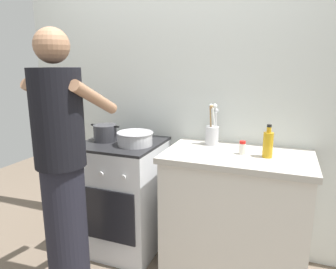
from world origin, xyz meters
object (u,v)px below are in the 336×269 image
Objects in this scene: utensil_crock at (212,133)px; oil_bottle at (268,144)px; mixing_bowl at (135,138)px; spice_bottle at (242,148)px; person at (63,171)px; stove_range at (124,195)px; pot at (105,133)px.

oil_bottle is at bearing -24.25° from utensil_crock.
utensil_crock reaches higher than mixing_bowl.
spice_bottle is 1.18m from person.
person is at bearing -151.77° from oil_bottle.
stove_range is 0.89m from utensil_crock.
stove_range is 0.53× the size of person.
pot is 1.07m from spice_bottle.
spice_bottle is at bearing -34.74° from utensil_crock.
mixing_bowl is at bearing -176.54° from spice_bottle.
mixing_bowl is 0.95m from oil_bottle.
spice_bottle is 0.17m from oil_bottle.
stove_range is 4.11× the size of oil_bottle.
person reaches higher than mixing_bowl.
oil_bottle is at bearing -4.55° from spice_bottle.
spice_bottle is 0.42× the size of oil_bottle.
spice_bottle is 0.05× the size of person.
utensil_crock is 0.31m from spice_bottle.
oil_bottle is 1.31m from person.
oil_bottle reaches higher than spice_bottle.
utensil_crock is 1.44× the size of oil_bottle.
spice_bottle is at bearing 175.45° from oil_bottle.
stove_range is 1.05m from spice_bottle.
spice_bottle is at bearing 0.27° from stove_range.
pot is at bearing 97.44° from person.
stove_range is 1.22m from oil_bottle.
person is at bearing -132.50° from utensil_crock.
oil_bottle is (1.23, 0.00, 0.03)m from pot.
utensil_crock reaches higher than stove_range.
person reaches higher than oil_bottle.
mixing_bowl is 0.58m from utensil_crock.
spice_bottle is (1.07, 0.02, -0.02)m from pot.
utensil_crock is at bearing 47.50° from person.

